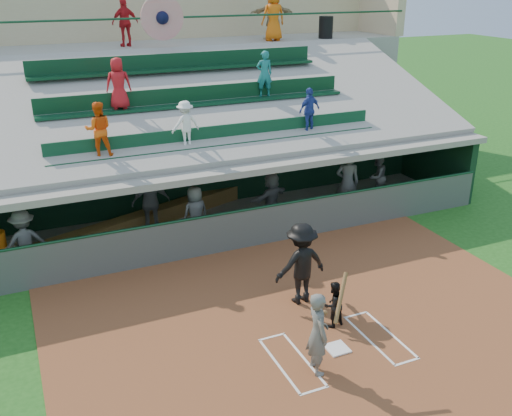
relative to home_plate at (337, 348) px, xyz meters
name	(u,v)px	position (x,y,z in m)	size (l,w,h in m)	color
ground	(337,350)	(0.00, 0.00, -0.04)	(100.00, 100.00, 0.00)	#1D5417
dirt_slab	(324,336)	(0.00, 0.50, -0.03)	(11.00, 9.00, 0.02)	brown
home_plate	(337,348)	(0.00, 0.00, 0.00)	(0.43, 0.43, 0.03)	white
batters_box_chalk	(337,349)	(0.00, 0.00, -0.01)	(2.65, 1.85, 0.01)	white
dugout_floor	(220,224)	(0.00, 6.75, -0.02)	(16.00, 3.50, 0.04)	gray
concourse_slab	(157,105)	(0.00, 13.50, 2.26)	(20.00, 3.00, 4.60)	gray
grandstand	(179,123)	(-0.01, 10.51, 2.23)	(20.40, 10.40, 7.80)	#535954
batter_at_plate	(318,333)	(-0.70, -0.40, 0.83)	(0.87, 0.75, 1.95)	#51534F
catcher	(333,304)	(0.34, 0.77, 0.50)	(0.50, 0.39, 1.03)	black
home_umpire	(301,263)	(0.18, 1.93, 0.94)	(1.24, 0.71, 1.91)	black
dugout_bench	(201,201)	(-0.09, 8.14, 0.24)	(15.34, 0.46, 0.46)	olive
dugout_player_a	(24,242)	(-5.43, 5.88, 0.84)	(1.07, 0.62, 1.66)	#5A5D58
dugout_player_b	(151,202)	(-1.98, 6.95, 0.94)	(1.09, 0.45, 1.86)	#5F625C
dugout_player_c	(195,213)	(-0.98, 5.98, 0.79)	(0.77, 0.50, 1.57)	#61645E
dugout_player_d	(271,198)	(1.43, 6.15, 0.81)	(1.50, 0.48, 1.61)	#525550
dugout_player_e	(347,183)	(3.94, 5.99, 0.99)	(0.72, 0.47, 1.96)	#525550
dugout_player_f	(377,177)	(5.46, 6.56, 0.78)	(0.76, 0.59, 1.55)	#5C5E59
trash_bin	(326,27)	(6.79, 12.54, 4.99)	(0.56, 0.56, 0.85)	black
concourse_staff_a	(125,23)	(-1.08, 12.93, 5.38)	(0.95, 0.40, 1.62)	red
concourse_staff_b	(273,16)	(4.47, 12.53, 5.48)	(0.90, 0.58, 1.83)	orange
concourse_staff_c	(273,14)	(4.71, 13.10, 5.49)	(1.72, 0.55, 1.86)	tan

